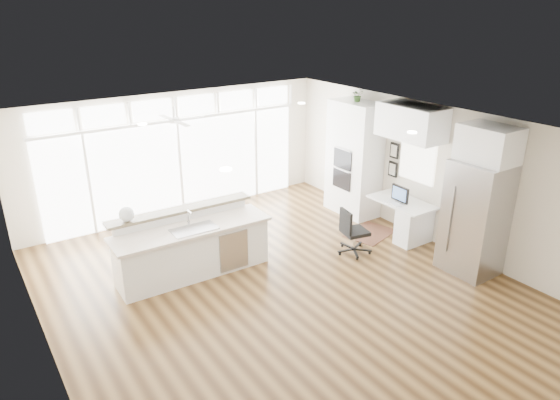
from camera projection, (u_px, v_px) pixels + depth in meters
floor at (280, 289)px, 8.31m from camera, size 7.00×8.00×0.02m
ceiling at (280, 129)px, 7.31m from camera, size 7.00×8.00×0.02m
wall_back at (178, 154)px, 10.88m from camera, size 7.00×0.04×2.70m
wall_front at (517, 352)px, 4.74m from camera, size 7.00×0.04×2.70m
wall_left at (40, 279)px, 5.98m from camera, size 0.04×8.00×2.70m
wall_right at (430, 174)px, 9.64m from camera, size 0.04×8.00×2.70m
glass_wall at (180, 168)px, 10.95m from camera, size 5.80×0.06×2.08m
transom_row at (175, 107)px, 10.46m from camera, size 5.90×0.06×0.40m
desk_window at (418, 160)px, 9.77m from camera, size 0.04×0.85×0.85m
ceiling_fan at (174, 115)px, 9.28m from camera, size 1.16×1.16×0.32m
recessed_lights at (273, 128)px, 7.47m from camera, size 3.40×3.00×0.02m
oven_cabinet at (354, 159)px, 10.88m from camera, size 0.64×1.20×2.50m
desk_nook at (400, 219)px, 10.03m from camera, size 0.72×1.30×0.76m
upper_cabinets at (411, 122)px, 9.32m from camera, size 0.64×1.30×0.64m
refrigerator at (475, 218)px, 8.53m from camera, size 0.76×0.90×2.00m
fridge_cabinet at (489, 144)px, 8.08m from camera, size 0.64×0.90×0.60m
framed_photos at (394, 160)px, 10.30m from camera, size 0.06×0.22×0.80m
kitchen_island at (193, 246)px, 8.57m from camera, size 2.75×1.09×1.08m
rug at (370, 233)px, 10.27m from camera, size 1.15×0.96×0.01m
office_chair at (355, 231)px, 9.33m from camera, size 0.54×0.52×0.89m
fishbowl at (126, 214)px, 8.16m from camera, size 0.30×0.30×0.25m
monitor at (400, 194)px, 9.79m from camera, size 0.08×0.42×0.35m
keyboard at (393, 203)px, 9.76m from camera, size 0.14×0.34×0.02m
potted_plant at (358, 96)px, 10.38m from camera, size 0.27×0.29×0.21m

